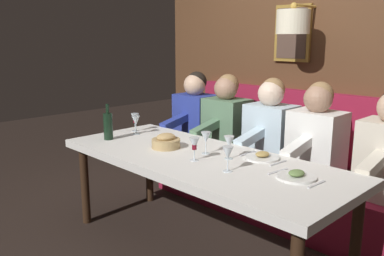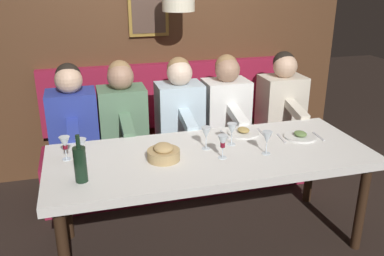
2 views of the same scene
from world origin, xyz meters
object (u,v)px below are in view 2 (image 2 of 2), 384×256
at_px(diner_far, 122,110).
at_px(wine_glass_5, 223,142).
at_px(dining_table, 211,162).
at_px(wine_glass_1, 232,130).
at_px(diner_middle, 180,105).
at_px(wine_glass_2, 267,138).
at_px(wine_glass_4, 65,144).
at_px(wine_bottle, 80,164).
at_px(diner_near, 226,102).
at_px(wine_glass_0, 206,133).
at_px(bread_bowl, 164,153).
at_px(diner_nearest, 282,97).
at_px(diner_farthest, 72,114).
at_px(wine_glass_3, 81,146).

height_order(diner_far, wine_glass_5, diner_far).
xyz_separation_m(dining_table, wine_glass_1, (0.10, -0.19, 0.18)).
height_order(diner_middle, wine_glass_2, diner_middle).
height_order(wine_glass_4, wine_bottle, wine_bottle).
height_order(wine_glass_4, wine_glass_5, same).
bearing_deg(wine_bottle, diner_middle, -39.22).
distance_m(diner_near, wine_glass_0, 0.91).
bearing_deg(wine_glass_5, wine_glass_2, -92.98).
relative_size(diner_near, bread_bowl, 3.60).
bearing_deg(dining_table, diner_nearest, -48.18).
xyz_separation_m(diner_near, wine_glass_2, (-1.00, 0.06, 0.04)).
height_order(diner_far, wine_glass_1, diner_far).
bearing_deg(wine_glass_5, bread_bowl, 78.56).
bearing_deg(diner_middle, wine_glass_4, 126.96).
distance_m(diner_far, bread_bowl, 0.92).
distance_m(diner_farthest, wine_bottle, 1.07).
distance_m(diner_nearest, wine_glass_2, 1.17).
height_order(wine_glass_3, wine_glass_4, same).
bearing_deg(wine_glass_1, diner_nearest, -45.67).
bearing_deg(diner_middle, wine_glass_2, -159.52).
height_order(wine_glass_0, wine_glass_5, same).
bearing_deg(wine_glass_0, diner_nearest, -51.26).
bearing_deg(bread_bowl, dining_table, -86.90).
distance_m(diner_far, wine_glass_5, 1.13).
xyz_separation_m(diner_far, wine_glass_0, (-0.80, -0.50, 0.04)).
xyz_separation_m(wine_glass_2, wine_glass_5, (0.02, 0.31, -0.00)).
bearing_deg(wine_bottle, wine_glass_2, -86.70).
bearing_deg(wine_glass_4, diner_far, -32.48).
bearing_deg(wine_glass_0, diner_near, -28.75).
relative_size(wine_glass_0, wine_bottle, 0.55).
xyz_separation_m(diner_farthest, wine_glass_5, (-0.98, -0.97, 0.04)).
distance_m(wine_glass_5, bread_bowl, 0.40).
bearing_deg(diner_nearest, dining_table, 131.82).
height_order(diner_nearest, wine_glass_5, diner_nearest).
bearing_deg(wine_glass_2, wine_bottle, 93.30).
bearing_deg(diner_middle, diner_farthest, 90.00).
height_order(wine_glass_2, wine_glass_3, same).
height_order(diner_nearest, bread_bowl, diner_nearest).
relative_size(diner_far, wine_glass_0, 4.82).
bearing_deg(bread_bowl, wine_glass_2, -97.70).
distance_m(diner_near, diner_far, 0.94).
relative_size(diner_nearest, wine_glass_2, 4.82).
bearing_deg(wine_glass_0, wine_glass_5, -161.09).
bearing_deg(dining_table, diner_far, 30.04).
distance_m(wine_glass_1, wine_bottle, 1.11).
distance_m(diner_near, wine_glass_5, 1.05).
xyz_separation_m(diner_middle, wine_glass_2, (-1.00, -0.37, 0.04)).
bearing_deg(wine_bottle, wine_glass_5, -84.58).
bearing_deg(wine_glass_0, wine_bottle, 107.07).
distance_m(wine_glass_0, wine_bottle, 0.91).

